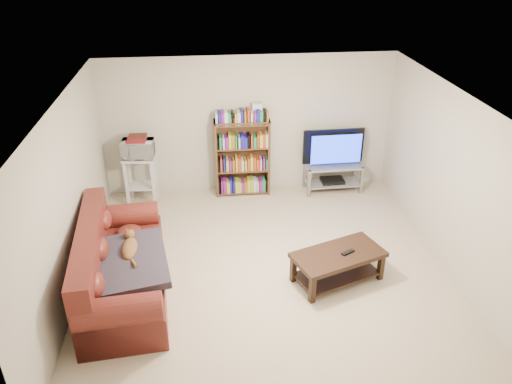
{
  "coord_description": "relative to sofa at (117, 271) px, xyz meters",
  "views": [
    {
      "loc": [
        -0.75,
        -5.61,
        4.21
      ],
      "look_at": [
        -0.1,
        0.4,
        1.0
      ],
      "focal_mm": 35.0,
      "sensor_mm": 36.0,
      "label": 1
    }
  ],
  "objects": [
    {
      "name": "wall_right",
      "position": [
        4.46,
        0.32,
        0.86
      ],
      "size": [
        0.0,
        5.0,
        5.0
      ],
      "primitive_type": "plane",
      "rotation": [
        1.57,
        0.0,
        -1.57
      ],
      "color": "beige",
      "rests_on": "ground"
    },
    {
      "name": "blanket",
      "position": [
        0.2,
        -0.14,
        0.23
      ],
      "size": [
        1.07,
        1.29,
        0.19
      ],
      "primitive_type": "cube",
      "rotation": [
        0.05,
        -0.04,
        0.17
      ],
      "color": "#332D38",
      "rests_on": "sofa"
    },
    {
      "name": "shelf_clutter",
      "position": [
        1.93,
        2.61,
        1.13
      ],
      "size": [
        0.69,
        0.21,
        0.28
      ],
      "rotation": [
        0.0,
        0.0,
        -0.0
      ],
      "color": "silver",
      "rests_on": "bookshelf"
    },
    {
      "name": "game_boxes",
      "position": [
        0.09,
        2.47,
        0.81
      ],
      "size": [
        0.32,
        0.29,
        0.05
      ],
      "primitive_type": "cube",
      "rotation": [
        0.0,
        0.0,
        -0.07
      ],
      "color": "maroon",
      "rests_on": "microwave"
    },
    {
      "name": "cat",
      "position": [
        0.19,
        0.07,
        0.29
      ],
      "size": [
        0.31,
        0.65,
        0.19
      ],
      "primitive_type": null,
      "rotation": [
        0.0,
        0.0,
        0.09
      ],
      "color": "brown",
      "rests_on": "sofa"
    },
    {
      "name": "wall_left",
      "position": [
        -0.54,
        0.32,
        0.86
      ],
      "size": [
        0.0,
        5.0,
        5.0
      ],
      "primitive_type": "plane",
      "rotation": [
        1.57,
        0.0,
        1.57
      ],
      "color": "beige",
      "rests_on": "ground"
    },
    {
      "name": "microwave_stand",
      "position": [
        0.09,
        2.47,
        0.2
      ],
      "size": [
        0.55,
        0.42,
        0.84
      ],
      "rotation": [
        0.0,
        0.0,
        -0.07
      ],
      "color": "silver",
      "rests_on": "floor"
    },
    {
      "name": "television",
      "position": [
        3.44,
        2.53,
        0.47
      ],
      "size": [
        1.09,
        0.17,
        0.62
      ],
      "primitive_type": "imported",
      "rotation": [
        0.0,
        0.0,
        3.17
      ],
      "color": "black",
      "rests_on": "tv_stand"
    },
    {
      "name": "bookshelf",
      "position": [
        1.83,
        2.6,
        0.36
      ],
      "size": [
        0.95,
        0.3,
        1.37
      ],
      "rotation": [
        0.0,
        0.0,
        -0.0
      ],
      "color": "#4D301A",
      "rests_on": "floor"
    },
    {
      "name": "ceiling",
      "position": [
        1.96,
        0.32,
        2.06
      ],
      "size": [
        5.0,
        5.0,
        0.0
      ],
      "primitive_type": "plane",
      "rotation": [
        3.14,
        0.0,
        0.0
      ],
      "color": "white",
      "rests_on": "ground"
    },
    {
      "name": "tv_stand",
      "position": [
        3.44,
        2.53,
        0.0
      ],
      "size": [
        1.02,
        0.48,
        0.5
      ],
      "rotation": [
        0.0,
        0.0,
        0.02
      ],
      "color": "#999EA3",
      "rests_on": "floor"
    },
    {
      "name": "wall_back",
      "position": [
        1.96,
        2.82,
        0.86
      ],
      "size": [
        5.0,
        0.0,
        5.0
      ],
      "primitive_type": "plane",
      "rotation": [
        1.57,
        0.0,
        0.0
      ],
      "color": "beige",
      "rests_on": "ground"
    },
    {
      "name": "microwave",
      "position": [
        0.09,
        2.47,
        0.64
      ],
      "size": [
        0.54,
        0.39,
        0.29
      ],
      "primitive_type": "imported",
      "rotation": [
        0.0,
        0.0,
        -0.07
      ],
      "color": "silver",
      "rests_on": "microwave_stand"
    },
    {
      "name": "dvd_player",
      "position": [
        3.44,
        2.53,
        -0.15
      ],
      "size": [
        0.41,
        0.29,
        0.06
      ],
      "primitive_type": "cube",
      "rotation": [
        0.0,
        0.0,
        0.02
      ],
      "color": "black",
      "rests_on": "tv_stand"
    },
    {
      "name": "remote",
      "position": [
        2.99,
        -0.05,
        0.11
      ],
      "size": [
        0.2,
        0.14,
        0.02
      ],
      "primitive_type": "cube",
      "rotation": [
        0.0,
        0.0,
        0.5
      ],
      "color": "black",
      "rests_on": "coffee_table"
    },
    {
      "name": "sofa",
      "position": [
        0.0,
        0.0,
        0.0
      ],
      "size": [
        1.19,
        2.38,
        0.98
      ],
      "rotation": [
        0.0,
        0.0,
        0.09
      ],
      "color": "maroon",
      "rests_on": "floor"
    },
    {
      "name": "wall_front",
      "position": [
        1.96,
        -2.18,
        0.86
      ],
      "size": [
        5.0,
        0.0,
        5.0
      ],
      "primitive_type": "plane",
      "rotation": [
        -1.57,
        0.0,
        0.0
      ],
      "color": "beige",
      "rests_on": "ground"
    },
    {
      "name": "floor",
      "position": [
        1.96,
        0.32,
        -0.34
      ],
      "size": [
        5.0,
        5.0,
        0.0
      ],
      "primitive_type": "plane",
      "color": "beige",
      "rests_on": "ground"
    },
    {
      "name": "coffee_table",
      "position": [
        2.87,
        -0.04,
        -0.04
      ],
      "size": [
        1.33,
        0.97,
        0.44
      ],
      "rotation": [
        0.0,
        0.0,
        0.35
      ],
      "color": "black",
      "rests_on": "floor"
    }
  ]
}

